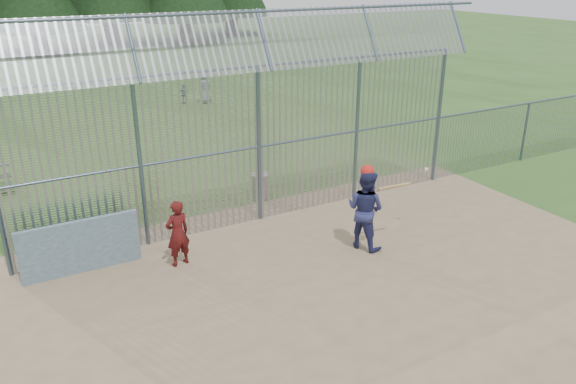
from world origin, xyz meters
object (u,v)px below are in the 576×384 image
batter (365,209)px  onlooker (178,233)px  trash_can (261,186)px  dugout_wall (80,247)px

batter → onlooker: (-4.10, 1.28, -0.19)m
onlooker → trash_can: 4.22m
onlooker → dugout_wall: bearing=-31.7°
dugout_wall → batter: 6.37m
dugout_wall → onlooker: (1.94, -0.72, 0.17)m
onlooker → trash_can: (3.31, 2.59, -0.41)m
batter → trash_can: batter is taller
dugout_wall → trash_can: bearing=19.6°
onlooker → trash_can: bearing=-153.1°
batter → trash_can: (-0.79, 3.87, -0.60)m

